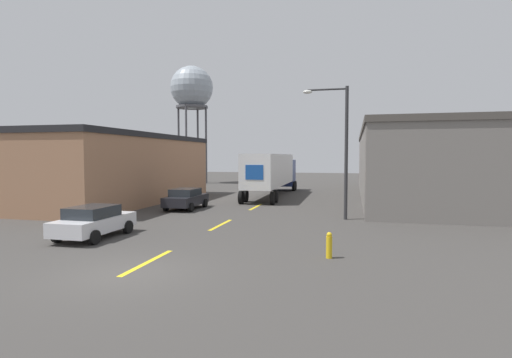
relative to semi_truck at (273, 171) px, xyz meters
The scene contains 10 objects.
ground_plane 25.55m from the semi_truck, 89.04° to the right, with size 160.00×160.00×0.00m, color #3D3A38.
road_centerline 16.36m from the semi_truck, 88.50° to the right, with size 0.20×19.28×0.01m.
warehouse_left 14.36m from the semi_truck, 146.53° to the right, with size 9.78×18.96×5.48m.
warehouse_right 14.72m from the semi_truck, ahead, with size 13.32×30.19×6.03m.
semi_truck is the anchor object (origin of this frame).
parked_car_left_near 21.26m from the semi_truck, 101.07° to the right, with size 2.05×4.13×1.45m.
parked_car_left_far 11.46m from the semi_truck, 111.03° to the right, with size 2.05×4.13×1.45m.
water_tower 23.53m from the semi_truck, 133.51° to the left, with size 5.82×5.82×16.10m.
street_lamp 14.44m from the semi_truck, 62.36° to the right, with size 2.66×0.32×7.77m.
fire_hydrant 23.00m from the semi_truck, 73.39° to the right, with size 0.22×0.22×0.96m.
Camera 1 is at (6.97, -11.08, 3.70)m, focal length 28.00 mm.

